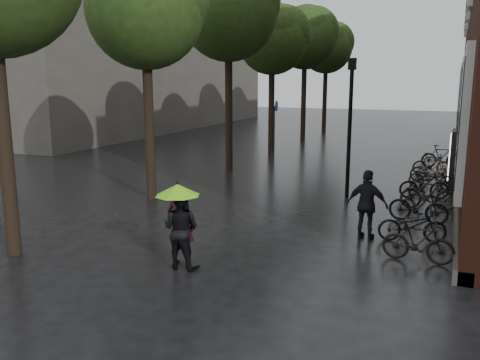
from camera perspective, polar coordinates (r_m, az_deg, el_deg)
The scene contains 11 objects.
ground at distance 9.85m, azimuth -11.74°, elevation -13.01°, with size 120.00×120.00×0.00m, color black.
bg_building at distance 44.68m, azimuth -15.20°, elevation 14.85°, with size 16.00×30.00×14.00m, color #47423D.
street_trees at distance 25.09m, azimuth 1.33°, elevation 16.70°, with size 4.33×34.03×8.91m.
person_burgundy at distance 11.11m, azimuth -6.66°, elevation -5.01°, with size 0.66×0.43×1.81m, color black.
person_black at distance 10.96m, azimuth -6.64°, elevation -5.47°, with size 0.84×0.65×1.73m, color black.
lime_umbrella at distance 10.75m, azimuth -7.05°, elevation -1.11°, with size 0.97×0.97×1.44m.
pedestrian_walking at distance 13.18m, azimuth 14.10°, elevation -2.72°, with size 1.04×0.43×1.78m, color black.
parked_bicycles at distance 18.30m, azimuth 20.40°, elevation -0.51°, with size 2.12×13.62×1.05m.
ad_lightbox at distance 20.99m, azimuth 22.90°, elevation 2.35°, with size 0.32×1.39×2.09m.
lamp_post at distance 17.39m, azimuth 12.27°, elevation 7.20°, with size 0.24×0.24×4.66m.
cycle_sign at distance 25.85m, azimuth 3.97°, elevation 6.69°, with size 0.15×0.53×2.89m.
Camera 1 is at (5.21, -7.32, 4.03)m, focal length 38.00 mm.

